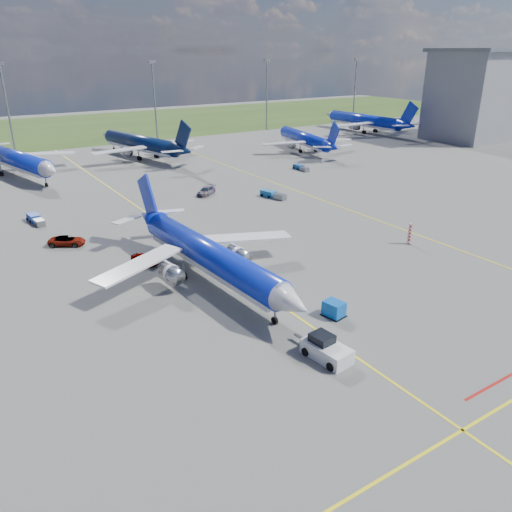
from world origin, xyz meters
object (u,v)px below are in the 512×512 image
service_car_b (67,241)px  baggage_tug_w (272,195)px  main_airliner (210,281)px  warning_post (410,234)px  bg_jet_ne (304,151)px  bg_jet_ene (363,132)px  service_car_c (206,191)px  bg_jet_nnw (19,176)px  uld_container (334,309)px  bg_jet_n (142,158)px  baggage_tug_e (301,168)px  baggage_tug_c (36,219)px  pushback_tug (326,349)px  service_car_a (144,259)px

service_car_b → baggage_tug_w: service_car_b is taller
main_airliner → baggage_tug_w: main_airliner is taller
warning_post → bg_jet_ne: bg_jet_ne is taller
main_airliner → service_car_b: main_airliner is taller
bg_jet_ene → service_car_c: bg_jet_ene is taller
bg_jet_ene → service_car_b: 122.64m
main_airliner → bg_jet_nnw: bearing=94.6°
bg_jet_ne → bg_jet_nnw: bearing=3.9°
uld_container → baggage_tug_w: bearing=52.8°
bg_jet_n → baggage_tug_e: bg_jet_n is taller
main_airliner → baggage_tug_c: (-13.12, 34.44, 0.55)m
pushback_tug → service_car_b: size_ratio=1.29×
service_car_a → baggage_tug_c: (-8.45, 25.33, -0.11)m
uld_container → service_car_b: size_ratio=0.41×
bg_jet_ene → baggage_tug_c: 119.02m
pushback_tug → service_car_a: (-5.89, 28.76, -0.20)m
bg_jet_n → uld_container: (-13.17, -89.39, 0.81)m
bg_jet_ne → main_airliner: 85.41m
bg_jet_nnw → service_car_b: bg_jet_nnw is taller
bg_jet_n → service_car_b: 62.27m
bg_jet_ne → service_car_b: 81.82m
service_car_c → baggage_tug_c: service_car_c is taller
baggage_tug_c → baggage_tug_e: size_ratio=1.09×
bg_jet_n → uld_container: bearing=69.0°
bg_jet_n → service_car_a: size_ratio=10.44×
service_car_b → baggage_tug_c: service_car_b is taller
pushback_tug → uld_container: bearing=36.5°
baggage_tug_e → bg_jet_ne: bearing=52.0°
pushback_tug → service_car_c: pushback_tug is taller
bg_jet_nnw → bg_jet_ene: (108.47, 5.89, 0.00)m
bg_jet_ene → pushback_tug: bearing=43.5°
bg_jet_n → main_airliner: 77.74m
warning_post → baggage_tug_c: 57.57m
bg_jet_ene → service_car_a: bg_jet_ene is taller
main_airliner → service_car_b: 24.18m
bg_jet_ene → bg_jet_nnw: bearing=2.0°
service_car_a → baggage_tug_e: size_ratio=0.80×
warning_post → baggage_tug_c: size_ratio=0.56×
service_car_c → baggage_tug_w: bearing=11.2°
baggage_tug_c → service_car_b: bearing=-89.0°
warning_post → uld_container: size_ratio=1.49×
bg_jet_n → service_car_b: size_ratio=8.24×
bg_jet_n → baggage_tug_e: 41.96m
main_airliner → baggage_tug_c: 36.86m
bg_jet_ne → bg_jet_ene: bearing=-144.9°
warning_post → bg_jet_ene: bearing=49.4°
warning_post → bg_jet_ne: size_ratio=0.08×
bg_jet_ene → uld_container: bg_jet_ene is taller
pushback_tug → baggage_tug_e: bearing=47.0°
service_car_b → baggage_tug_w: (38.17, 4.73, -0.13)m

